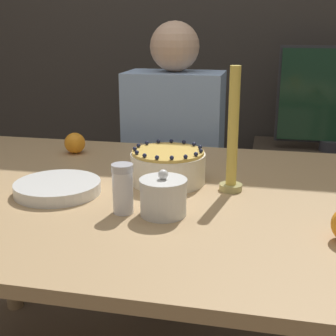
% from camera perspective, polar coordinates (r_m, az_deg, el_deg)
% --- Properties ---
extents(wall_behind, '(8.00, 0.05, 2.60)m').
position_cam_1_polar(wall_behind, '(2.59, 5.13, 19.16)').
color(wall_behind, '#38332D').
rests_on(wall_behind, ground_plane).
extents(dining_table, '(1.56, 1.04, 0.76)m').
position_cam_1_polar(dining_table, '(1.33, -3.26, -6.94)').
color(dining_table, tan).
rests_on(dining_table, ground_plane).
extents(cake, '(0.22, 0.22, 0.11)m').
position_cam_1_polar(cake, '(1.35, -0.00, 0.16)').
color(cake, '#EFE5CC').
rests_on(cake, dining_table).
extents(sugar_bowl, '(0.11, 0.11, 0.11)m').
position_cam_1_polar(sugar_bowl, '(1.12, -0.58, -3.51)').
color(sugar_bowl, silver).
rests_on(sugar_bowl, dining_table).
extents(sugar_shaker, '(0.05, 0.05, 0.12)m').
position_cam_1_polar(sugar_shaker, '(1.13, -5.54, -2.49)').
color(sugar_shaker, white).
rests_on(sugar_shaker, dining_table).
extents(plate_stack, '(0.23, 0.23, 0.03)m').
position_cam_1_polar(plate_stack, '(1.30, -13.30, -2.33)').
color(plate_stack, silver).
rests_on(plate_stack, dining_table).
extents(candle, '(0.06, 0.06, 0.34)m').
position_cam_1_polar(candle, '(1.27, 7.88, 3.37)').
color(candle, tan).
rests_on(candle, dining_table).
extents(orange_fruit_1, '(0.07, 0.07, 0.07)m').
position_cam_1_polar(orange_fruit_1, '(1.69, -11.29, 3.00)').
color(orange_fruit_1, orange).
rests_on(orange_fruit_1, dining_table).
extents(person_man_blue_shirt, '(0.40, 0.34, 1.22)m').
position_cam_1_polar(person_man_blue_shirt, '(2.04, 0.76, -2.16)').
color(person_man_blue_shirt, '#2D2D38').
rests_on(person_man_blue_shirt, ground_plane).
extents(side_cabinet, '(0.72, 0.49, 0.62)m').
position_cam_1_polar(side_cabinet, '(2.47, 18.37, -5.00)').
color(side_cabinet, '#382D23').
rests_on(side_cabinet, ground_plane).
extents(tv_monitor, '(0.53, 0.10, 0.49)m').
position_cam_1_polar(tv_monitor, '(2.33, 19.66, 8.04)').
color(tv_monitor, '#2D2D33').
rests_on(tv_monitor, side_cabinet).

